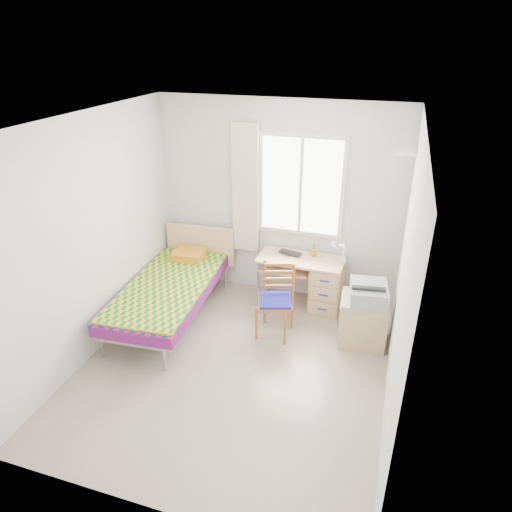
% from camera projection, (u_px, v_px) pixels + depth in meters
% --- Properties ---
extents(floor, '(3.50, 3.50, 0.00)m').
position_uv_depth(floor, '(234.00, 366.00, 4.99)').
color(floor, '#BCAD93').
rests_on(floor, ground).
extents(ceiling, '(3.50, 3.50, 0.00)m').
position_uv_depth(ceiling, '(227.00, 123.00, 3.84)').
color(ceiling, white).
rests_on(ceiling, wall_back).
extents(wall_back, '(3.20, 0.00, 3.20)m').
position_uv_depth(wall_back, '(278.00, 202.00, 5.91)').
color(wall_back, silver).
rests_on(wall_back, ground).
extents(wall_left, '(0.00, 3.50, 3.50)m').
position_uv_depth(wall_left, '(90.00, 240.00, 4.85)').
color(wall_left, silver).
rests_on(wall_left, ground).
extents(wall_right, '(0.00, 3.50, 3.50)m').
position_uv_depth(wall_right, '(403.00, 285.00, 3.98)').
color(wall_right, silver).
rests_on(wall_right, ground).
extents(window, '(1.10, 0.04, 1.30)m').
position_uv_depth(window, '(301.00, 186.00, 5.70)').
color(window, white).
rests_on(window, wall_back).
extents(curtain, '(0.35, 0.05, 1.70)m').
position_uv_depth(curtain, '(245.00, 190.00, 5.90)').
color(curtain, beige).
rests_on(curtain, wall_back).
extents(floating_shelf, '(0.20, 0.32, 0.03)m').
position_uv_depth(floating_shelf, '(407.00, 151.00, 4.84)').
color(floating_shelf, white).
rests_on(floating_shelf, wall_right).
extents(bed, '(1.08, 2.10, 0.89)m').
position_uv_depth(bed, '(172.00, 287.00, 5.69)').
color(bed, '#919399').
rests_on(bed, floor).
extents(desk, '(1.10, 0.52, 0.68)m').
position_uv_depth(desk, '(321.00, 283.00, 5.89)').
color(desk, tan).
rests_on(desk, floor).
extents(chair, '(0.49, 0.49, 0.90)m').
position_uv_depth(chair, '(277.00, 295.00, 5.36)').
color(chair, '#AF6821').
rests_on(chair, floor).
extents(cabinet, '(0.57, 0.51, 0.58)m').
position_uv_depth(cabinet, '(363.00, 320.00, 5.28)').
color(cabinet, tan).
rests_on(cabinet, floor).
extents(printer, '(0.47, 0.52, 0.20)m').
position_uv_depth(printer, '(369.00, 292.00, 5.08)').
color(printer, gray).
rests_on(printer, cabinet).
extents(laptop, '(0.34, 0.26, 0.02)m').
position_uv_depth(laptop, '(289.00, 254.00, 5.90)').
color(laptop, black).
rests_on(laptop, desk).
extents(pen_cup, '(0.08, 0.08, 0.09)m').
position_uv_depth(pen_cup, '(314.00, 253.00, 5.88)').
color(pen_cup, orange).
rests_on(pen_cup, desk).
extents(task_lamp, '(0.21, 0.30, 0.35)m').
position_uv_depth(task_lamp, '(338.00, 250.00, 5.56)').
color(task_lamp, white).
rests_on(task_lamp, desk).
extents(book, '(0.20, 0.24, 0.02)m').
position_uv_depth(book, '(283.00, 262.00, 5.95)').
color(book, gray).
rests_on(book, desk).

